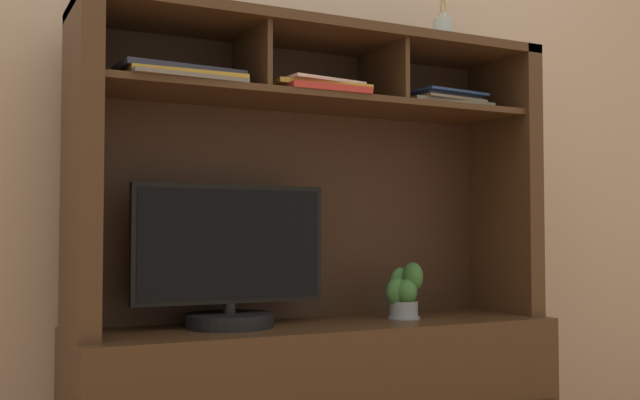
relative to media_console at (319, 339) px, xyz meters
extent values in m
cube|color=tan|center=(0.00, 0.25, 1.00)|extent=(6.00, 0.02, 2.80)
cube|color=#432B18|center=(0.00, -0.01, -0.17)|extent=(1.50, 0.47, 0.45)
cube|color=#432B18|center=(-0.72, -0.01, 0.51)|extent=(0.06, 0.35, 0.91)
cube|color=#432B18|center=(0.72, -0.01, 0.51)|extent=(0.06, 0.35, 0.91)
cube|color=#342116|center=(0.00, 0.16, 0.49)|extent=(1.44, 0.02, 0.88)
cube|color=#432B18|center=(0.00, -0.01, 0.95)|extent=(1.50, 0.35, 0.03)
cube|color=#432B18|center=(0.00, -0.01, 0.74)|extent=(1.38, 0.32, 0.02)
cube|color=#432B18|center=(-0.23, -0.01, 0.84)|extent=(0.02, 0.30, 0.19)
cube|color=#432B18|center=(0.23, -0.01, 0.84)|extent=(0.02, 0.30, 0.19)
cylinder|color=black|center=(-0.29, 0.00, 0.07)|extent=(0.26, 0.26, 0.04)
cylinder|color=black|center=(-0.29, 0.00, 0.11)|extent=(0.04, 0.04, 0.03)
cube|color=black|center=(-0.29, 0.00, 0.30)|extent=(0.59, 0.03, 0.35)
cube|color=black|center=(-0.29, -0.02, 0.30)|extent=(0.56, 0.00, 0.32)
cylinder|color=gray|center=(0.29, -0.03, 0.08)|extent=(0.09, 0.09, 0.06)
cylinder|color=gray|center=(0.29, -0.03, 0.06)|extent=(0.10, 0.10, 0.01)
ellipsoid|color=#366A32|center=(0.32, -0.04, 0.19)|extent=(0.06, 0.08, 0.09)
ellipsoid|color=#366A32|center=(0.29, -0.01, 0.16)|extent=(0.08, 0.05, 0.11)
ellipsoid|color=#366A32|center=(0.26, -0.04, 0.14)|extent=(0.08, 0.06, 0.09)
ellipsoid|color=#366A32|center=(0.29, -0.05, 0.14)|extent=(0.07, 0.08, 0.08)
cube|color=#B03E2B|center=(0.47, 0.01, 0.75)|extent=(0.38, 0.22, 0.01)
cube|color=gray|center=(0.46, 0.00, 0.77)|extent=(0.33, 0.21, 0.01)
cube|color=gray|center=(0.46, 0.01, 0.78)|extent=(0.27, 0.24, 0.01)
cube|color=#313346|center=(0.47, 0.00, 0.79)|extent=(0.26, 0.18, 0.01)
cube|color=navy|center=(0.47, 0.01, 0.80)|extent=(0.28, 0.24, 0.01)
cube|color=#B12E29|center=(-0.03, -0.05, 0.76)|extent=(0.26, 0.24, 0.02)
cube|color=gold|center=(-0.03, -0.05, 0.78)|extent=(0.31, 0.18, 0.02)
cube|color=beige|center=(-0.04, -0.04, 0.79)|extent=(0.28, 0.24, 0.01)
cube|color=#69625E|center=(-0.46, -0.06, 0.75)|extent=(0.34, 0.25, 0.01)
cube|color=gold|center=(-0.45, -0.04, 0.77)|extent=(0.33, 0.22, 0.01)
cube|color=#2C2F44|center=(-0.46, -0.05, 0.78)|extent=(0.36, 0.18, 0.02)
cylinder|color=#ABBDB9|center=(0.49, 0.02, 1.02)|extent=(0.07, 0.07, 0.10)
cylinder|color=#ABBDB9|center=(0.49, 0.02, 1.08)|extent=(0.03, 0.03, 0.02)
camera|label=1|loc=(-1.05, -2.13, 0.33)|focal=42.70mm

